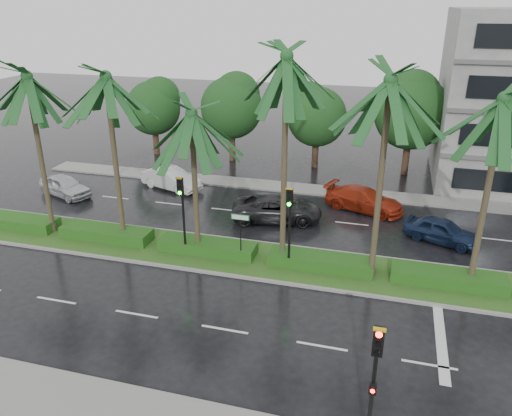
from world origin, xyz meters
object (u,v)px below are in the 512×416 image
(car_silver, at_px, (65,186))
(car_blue, at_px, (442,231))
(signal_near, at_px, (373,382))
(street_sign, at_px, (240,226))
(car_white, at_px, (172,179))
(car_darkgrey, at_px, (277,209))
(car_red, at_px, (364,199))
(signal_median_left, at_px, (182,205))

(car_silver, distance_m, car_blue, 24.47)
(signal_near, distance_m, street_sign, 12.11)
(street_sign, height_order, car_silver, street_sign)
(car_white, bearing_deg, car_darkgrey, -93.64)
(signal_near, relative_size, car_silver, 1.04)
(street_sign, distance_m, car_red, 10.53)
(signal_median_left, xyz_separation_m, car_darkgrey, (3.50, 6.02, -2.24))
(signal_near, xyz_separation_m, car_white, (-14.99, 19.05, -1.75))
(signal_near, xyz_separation_m, car_red, (-1.50, 18.74, -1.77))
(street_sign, bearing_deg, car_darkgrey, 85.10)
(car_white, relative_size, car_darkgrey, 0.83)
(signal_near, height_order, car_silver, signal_near)
(signal_median_left, height_order, car_blue, signal_median_left)
(signal_near, bearing_deg, car_blue, 78.86)
(car_silver, relative_size, car_white, 0.92)
(signal_near, relative_size, car_red, 0.86)
(street_sign, bearing_deg, car_red, 58.19)
(car_white, bearing_deg, car_silver, 134.28)
(signal_near, height_order, car_blue, signal_near)
(car_darkgrey, bearing_deg, car_silver, 77.25)
(street_sign, relative_size, car_darkgrey, 0.48)
(signal_near, xyz_separation_m, street_sign, (-7.00, 9.87, -0.38))
(signal_near, bearing_deg, car_silver, 143.60)
(street_sign, distance_m, car_white, 12.24)
(car_darkgrey, distance_m, car_red, 5.85)
(street_sign, bearing_deg, signal_near, -54.66)
(signal_near, bearing_deg, signal_median_left, 135.91)
(signal_median_left, height_order, car_white, signal_median_left)
(car_blue, bearing_deg, car_darkgrey, 109.27)
(car_white, relative_size, car_blue, 1.12)
(car_white, height_order, car_blue, car_white)
(car_white, height_order, car_darkgrey, car_darkgrey)
(car_darkgrey, bearing_deg, street_sign, 162.82)
(street_sign, xyz_separation_m, car_darkgrey, (0.50, 5.84, -1.37))
(car_white, bearing_deg, signal_near, -123.95)
(car_silver, xyz_separation_m, car_blue, (24.47, -0.59, -0.02))
(signal_near, relative_size, street_sign, 1.68)
(signal_median_left, bearing_deg, street_sign, 3.47)
(signal_near, distance_m, car_blue, 15.63)
(signal_near, bearing_deg, street_sign, 125.34)
(signal_near, bearing_deg, car_red, 94.58)
(car_darkgrey, bearing_deg, car_blue, -105.14)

